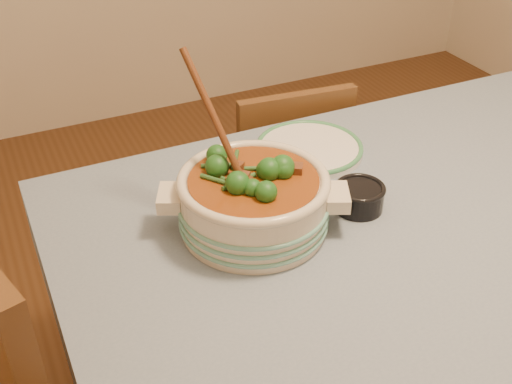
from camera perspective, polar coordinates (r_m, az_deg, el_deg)
dining_table at (r=1.57m, az=15.09°, el=-4.56°), size 1.68×1.08×0.76m
stew_casserole at (r=1.37m, az=-0.24°, el=-0.45°), size 0.42×0.42×0.39m
white_plate at (r=1.69m, az=4.77°, el=3.92°), size 0.33×0.33×0.02m
condiment_bowl at (r=1.47m, az=9.18°, el=-0.34°), size 0.14×0.14×0.06m
chair_far at (r=2.15m, az=2.44°, el=1.40°), size 0.41×0.41×0.80m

